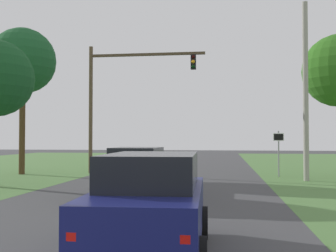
% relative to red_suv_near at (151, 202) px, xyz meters
% --- Properties ---
extents(ground_plane, '(120.00, 120.00, 0.00)m').
position_rel_red_suv_near_xyz_m(ground_plane, '(-1.53, 6.96, -1.00)').
color(ground_plane, '#424244').
extents(red_suv_near, '(2.24, 4.50, 1.91)m').
position_rel_red_suv_near_xyz_m(red_suv_near, '(0.00, 0.00, 0.00)').
color(red_suv_near, navy).
rests_on(red_suv_near, ground_plane).
extents(pickup_truck_lead, '(2.26, 5.45, 1.86)m').
position_rel_red_suv_near_xyz_m(pickup_truck_lead, '(-1.83, 7.52, -0.04)').
color(pickup_truck_lead, '#4C515B').
rests_on(pickup_truck_lead, ground_plane).
extents(traffic_light, '(7.41, 0.40, 8.06)m').
position_rel_red_suv_near_xyz_m(traffic_light, '(-5.17, 17.75, 4.29)').
color(traffic_light, brown).
rests_on(traffic_light, ground_plane).
extents(keep_moving_sign, '(0.60, 0.09, 2.62)m').
position_rel_red_suv_near_xyz_m(keep_moving_sign, '(4.49, 16.57, 0.67)').
color(keep_moving_sign, gray).
rests_on(keep_moving_sign, ground_plane).
extents(utility_pole_right, '(0.28, 0.28, 9.32)m').
position_rel_red_suv_near_xyz_m(utility_pole_right, '(5.60, 14.43, 3.66)').
color(utility_pole_right, '#9E998E').
rests_on(utility_pole_right, ground_plane).
extents(extra_tree_1, '(4.02, 4.02, 8.98)m').
position_rel_red_suv_near_xyz_m(extra_tree_1, '(-10.86, 16.21, 5.92)').
color(extra_tree_1, '#4C351E').
rests_on(extra_tree_1, ground_plane).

